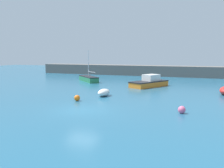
% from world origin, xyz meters
% --- Properties ---
extents(ground_plane, '(120.00, 120.00, 0.20)m').
position_xyz_m(ground_plane, '(0.00, 0.00, -0.10)').
color(ground_plane, '#235B7A').
extents(harbor_breakwater, '(49.98, 3.38, 2.01)m').
position_xyz_m(harbor_breakwater, '(0.00, 31.95, 1.01)').
color(harbor_breakwater, '#66605B').
rests_on(harbor_breakwater, ground_plane).
extents(sailboat_short_mast, '(4.84, 4.73, 4.89)m').
position_xyz_m(sailboat_short_mast, '(-8.31, 18.20, 0.44)').
color(sailboat_short_mast, '#287A4C').
rests_on(sailboat_short_mast, ground_plane).
extents(cabin_cruiser_white, '(4.62, 6.09, 1.61)m').
position_xyz_m(cabin_cruiser_white, '(2.00, 15.63, 0.57)').
color(cabin_cruiser_white, orange).
rests_on(cabin_cruiser_white, ground_plane).
extents(dinghy_near_pier, '(1.08, 2.02, 0.75)m').
position_xyz_m(dinghy_near_pier, '(-0.89, 6.61, 0.38)').
color(dinghy_near_pier, white).
rests_on(dinghy_near_pier, ground_plane).
extents(mooring_buoy_pink, '(0.56, 0.56, 0.56)m').
position_xyz_m(mooring_buoy_pink, '(7.45, 1.66, 0.28)').
color(mooring_buoy_pink, '#EA668C').
rests_on(mooring_buoy_pink, ground_plane).
extents(mooring_buoy_orange, '(0.56, 0.56, 0.56)m').
position_xyz_m(mooring_buoy_orange, '(-2.21, 3.25, 0.28)').
color(mooring_buoy_orange, orange).
rests_on(mooring_buoy_orange, ground_plane).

